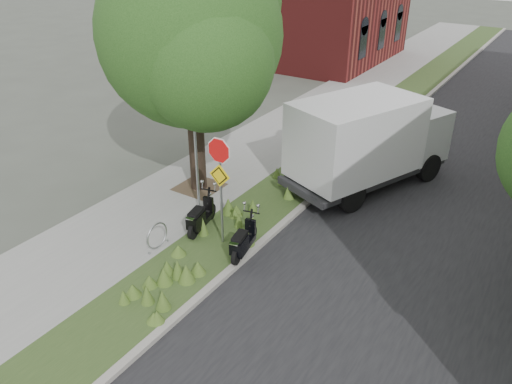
# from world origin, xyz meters

# --- Properties ---
(ground) EXTENTS (120.00, 120.00, 0.00)m
(ground) POSITION_xyz_m (0.00, 0.00, 0.00)
(ground) COLOR #4C5147
(ground) RESTS_ON ground
(sidewalk_near) EXTENTS (3.50, 60.00, 0.12)m
(sidewalk_near) POSITION_xyz_m (-4.25, 10.00, 0.06)
(sidewalk_near) COLOR gray
(sidewalk_near) RESTS_ON ground
(verge) EXTENTS (2.00, 60.00, 0.12)m
(verge) POSITION_xyz_m (-1.50, 10.00, 0.06)
(verge) COLOR #314A1F
(verge) RESTS_ON ground
(kerb_near) EXTENTS (0.20, 60.00, 0.13)m
(kerb_near) POSITION_xyz_m (-0.50, 10.00, 0.07)
(kerb_near) COLOR #9E9991
(kerb_near) RESTS_ON ground
(road) EXTENTS (7.00, 60.00, 0.01)m
(road) POSITION_xyz_m (3.00, 10.00, 0.01)
(road) COLOR black
(road) RESTS_ON ground
(street_tree_main) EXTENTS (6.21, 5.54, 7.66)m
(street_tree_main) POSITION_xyz_m (-4.08, 2.86, 4.80)
(street_tree_main) COLOR black
(street_tree_main) RESTS_ON ground
(bare_post) EXTENTS (0.08, 0.08, 4.00)m
(bare_post) POSITION_xyz_m (-3.20, 1.80, 2.12)
(bare_post) COLOR #A5A8AD
(bare_post) RESTS_ON ground
(bike_hoop) EXTENTS (0.06, 0.78, 0.77)m
(bike_hoop) POSITION_xyz_m (-2.70, -0.60, 0.50)
(bike_hoop) COLOR #A5A8AD
(bike_hoop) RESTS_ON ground
(sign_assembly) EXTENTS (0.94, 0.08, 3.22)m
(sign_assembly) POSITION_xyz_m (-1.40, 0.58, 2.33)
(sign_assembly) COLOR #A5A8AD
(sign_assembly) RESTS_ON ground
(scooter_near) EXTENTS (0.55, 1.61, 0.77)m
(scooter_near) POSITION_xyz_m (-2.26, 0.66, 0.50)
(scooter_near) COLOR black
(scooter_near) RESTS_ON ground
(scooter_far) EXTENTS (0.54, 1.57, 0.75)m
(scooter_far) POSITION_xyz_m (-0.56, 0.33, 0.49)
(scooter_far) COLOR black
(scooter_far) RESTS_ON ground
(box_truck) EXTENTS (4.24, 6.25, 2.64)m
(box_truck) POSITION_xyz_m (0.46, 6.15, 1.72)
(box_truck) COLOR #262628
(box_truck) RESTS_ON ground
(utility_cabinet) EXTENTS (1.00, 0.80, 1.18)m
(utility_cabinet) POSITION_xyz_m (-2.80, 7.62, 0.68)
(utility_cabinet) COLOR #262628
(utility_cabinet) RESTS_ON ground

